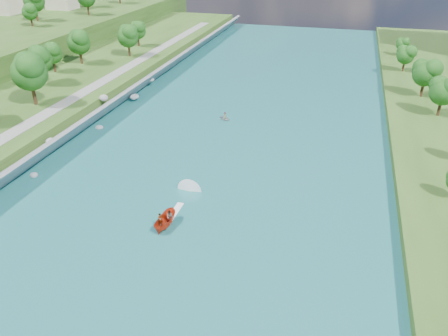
% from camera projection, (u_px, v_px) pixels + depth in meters
% --- Properties ---
extents(ground, '(260.00, 260.00, 0.00)m').
position_uv_depth(ground, '(151.00, 256.00, 49.70)').
color(ground, '#2D5119').
rests_on(ground, ground).
extents(river_water, '(55.00, 240.00, 0.10)m').
position_uv_depth(river_water, '(205.00, 173.00, 66.58)').
color(river_water, '#185C5C').
rests_on(river_water, ground).
extents(ridge_west, '(60.00, 120.00, 9.00)m').
position_uv_depth(ridge_west, '(42.00, 25.00, 147.62)').
color(ridge_west, '#2D5119').
rests_on(ridge_west, ground).
extents(riprap_bank, '(4.50, 236.00, 4.45)m').
position_uv_depth(riprap_bank, '(53.00, 145.00, 71.26)').
color(riprap_bank, slate).
rests_on(riprap_bank, ground).
extents(riverside_path, '(3.00, 200.00, 0.10)m').
position_uv_depth(riverside_path, '(20.00, 129.00, 72.69)').
color(riverside_path, gray).
rests_on(riverside_path, berm_west).
extents(motorboat, '(3.60, 19.09, 2.07)m').
position_uv_depth(motorboat, '(169.00, 216.00, 55.22)').
color(motorboat, '#B62A0E').
rests_on(motorboat, river_water).
extents(raft, '(3.15, 3.07, 1.50)m').
position_uv_depth(raft, '(225.00, 118.00, 85.28)').
color(raft, gray).
rests_on(raft, river_water).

